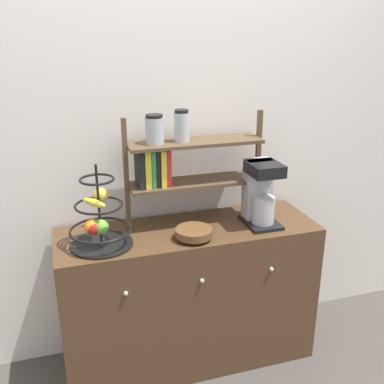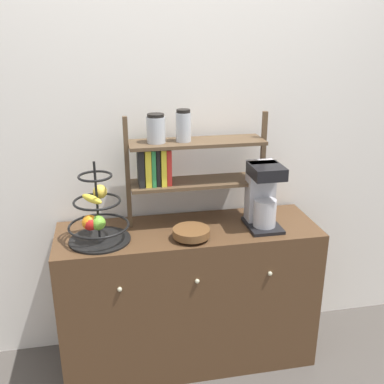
% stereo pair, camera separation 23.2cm
% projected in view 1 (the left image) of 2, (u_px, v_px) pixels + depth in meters
% --- Properties ---
extents(ground_plane, '(12.00, 12.00, 0.00)m').
position_uv_depth(ground_plane, '(201.00, 382.00, 2.47)').
color(ground_plane, '#47423D').
extents(wall_back, '(7.00, 0.05, 2.60)m').
position_uv_depth(wall_back, '(174.00, 131.00, 2.47)').
color(wall_back, silver).
rests_on(wall_back, ground_plane).
extents(sideboard, '(1.39, 0.47, 0.83)m').
position_uv_depth(sideboard, '(189.00, 296.00, 2.53)').
color(sideboard, '#4C331E').
rests_on(sideboard, ground_plane).
extents(coffee_maker, '(0.17, 0.23, 0.35)m').
position_uv_depth(coffee_maker, '(260.00, 192.00, 2.41)').
color(coffee_maker, black).
rests_on(coffee_maker, sideboard).
extents(fruit_stand, '(0.31, 0.31, 0.42)m').
position_uv_depth(fruit_stand, '(99.00, 222.00, 2.16)').
color(fruit_stand, black).
rests_on(fruit_stand, sideboard).
extents(wooden_bowl, '(0.19, 0.19, 0.06)m').
position_uv_depth(wooden_bowl, '(194.00, 233.00, 2.27)').
color(wooden_bowl, brown).
rests_on(wooden_bowl, sideboard).
extents(shelf_hutch, '(0.76, 0.20, 0.62)m').
position_uv_depth(shelf_hutch, '(176.00, 158.00, 2.33)').
color(shelf_hutch, brown).
rests_on(shelf_hutch, sideboard).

